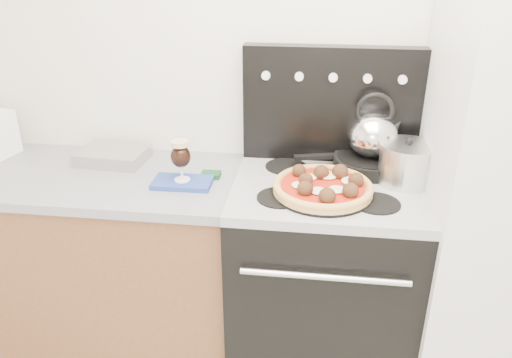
% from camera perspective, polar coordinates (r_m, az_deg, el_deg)
% --- Properties ---
extents(room_shell, '(3.52, 3.01, 2.52)m').
position_cam_1_polar(room_shell, '(1.10, 5.14, -4.54)').
color(room_shell, beige).
rests_on(room_shell, ground).
extents(base_cabinet, '(1.45, 0.60, 0.86)m').
position_cam_1_polar(base_cabinet, '(2.54, -18.69, -8.94)').
color(base_cabinet, brown).
rests_on(base_cabinet, ground).
extents(countertop, '(1.48, 0.63, 0.04)m').
position_cam_1_polar(countertop, '(2.33, -20.20, 0.34)').
color(countertop, gray).
rests_on(countertop, base_cabinet).
extents(stove_body, '(0.76, 0.65, 0.88)m').
position_cam_1_polar(stove_body, '(2.28, 7.44, -11.49)').
color(stove_body, black).
rests_on(stove_body, ground).
extents(cooktop, '(0.76, 0.65, 0.04)m').
position_cam_1_polar(cooktop, '(2.05, 8.15, -1.08)').
color(cooktop, '#ADADB2').
rests_on(cooktop, stove_body).
extents(backguard, '(0.76, 0.08, 0.50)m').
position_cam_1_polar(backguard, '(2.20, 8.57, 8.39)').
color(backguard, black).
rests_on(backguard, cooktop).
extents(foil_sheet, '(0.31, 0.24, 0.06)m').
position_cam_1_polar(foil_sheet, '(2.36, -15.98, 2.60)').
color(foil_sheet, silver).
rests_on(foil_sheet, countertop).
extents(oven_mitt, '(0.24, 0.14, 0.02)m').
position_cam_1_polar(oven_mitt, '(2.07, -8.40, -0.40)').
color(oven_mitt, '#264192').
rests_on(oven_mitt, countertop).
extents(beer_glass, '(0.10, 0.10, 0.18)m').
position_cam_1_polar(beer_glass, '(2.03, -8.58, 2.10)').
color(beer_glass, black).
rests_on(beer_glass, oven_mitt).
extents(pizza_pan, '(0.47, 0.47, 0.01)m').
position_cam_1_polar(pizza_pan, '(1.95, 7.59, -1.57)').
color(pizza_pan, black).
rests_on(pizza_pan, cooktop).
extents(pizza, '(0.40, 0.40, 0.05)m').
position_cam_1_polar(pizza, '(1.93, 7.65, -0.68)').
color(pizza, tan).
rests_on(pizza, pizza_pan).
extents(skillet, '(0.38, 0.38, 0.06)m').
position_cam_1_polar(skillet, '(2.20, 12.86, 1.84)').
color(skillet, black).
rests_on(skillet, cooktop).
extents(tea_kettle, '(0.27, 0.27, 0.23)m').
position_cam_1_polar(tea_kettle, '(2.15, 13.23, 5.40)').
color(tea_kettle, silver).
rests_on(tea_kettle, skillet).
extents(stock_pot, '(0.27, 0.27, 0.16)m').
position_cam_1_polar(stock_pot, '(2.09, 16.75, 1.58)').
color(stock_pot, silver).
rests_on(stock_pot, cooktop).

